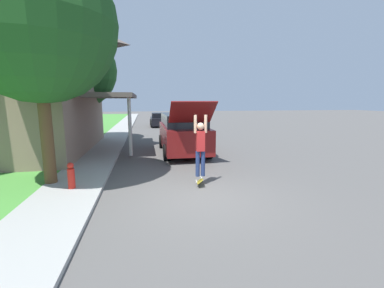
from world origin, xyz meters
The scene contains 9 objects.
ground_plane centered at (0.00, 0.00, 0.00)m, with size 120.00×120.00×0.00m, color #54514F.
sidewalk centered at (-3.60, 6.00, 0.05)m, with size 1.80×80.00×0.10m.
lawn_tree_near centered at (-4.35, 1.67, 4.78)m, with size 4.53×4.53×6.98m.
lawn_tree_far centered at (-5.43, 11.03, 4.53)m, with size 4.69×4.69×6.80m.
suv_parked centered at (0.46, 6.08, 1.06)m, with size 2.20×5.83×2.61m.
car_down_street centered at (0.11, 20.40, 0.67)m, with size 1.97×4.31×1.40m.
skateboarder centered at (0.26, 0.90, 1.27)m, with size 0.41×0.22×1.92m.
skateboard centered at (0.25, 0.92, 0.13)m, with size 0.33×0.79×0.35m.
fire_hydrant centered at (-3.56, 0.98, 0.47)m, with size 0.20×0.20×0.77m.
Camera 1 is at (-1.40, -6.72, 2.62)m, focal length 24.00 mm.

